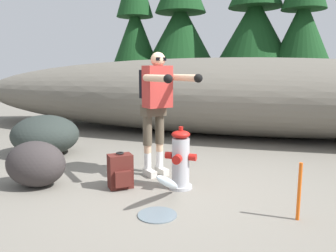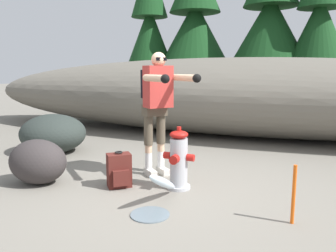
{
  "view_description": "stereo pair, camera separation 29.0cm",
  "coord_description": "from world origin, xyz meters",
  "px_view_note": "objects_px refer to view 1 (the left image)",
  "views": [
    {
      "loc": [
        1.26,
        -3.96,
        1.51
      ],
      "look_at": [
        -0.17,
        0.35,
        0.75
      ],
      "focal_mm": 36.15,
      "sensor_mm": 36.0,
      "label": 1
    },
    {
      "loc": [
        1.53,
        -3.86,
        1.51
      ],
      "look_at": [
        -0.17,
        0.35,
        0.75
      ],
      "focal_mm": 36.15,
      "sensor_mm": 36.0,
      "label": 2
    }
  ],
  "objects_px": {
    "fire_hydrant": "(181,160)",
    "utility_worker": "(157,99)",
    "spare_backpack": "(120,172)",
    "boulder_large": "(45,135)",
    "boulder_mid": "(36,164)",
    "survey_stake": "(299,192)"
  },
  "relations": [
    {
      "from": "fire_hydrant",
      "to": "utility_worker",
      "type": "xyz_separation_m",
      "value": [
        -0.46,
        0.39,
        0.74
      ]
    },
    {
      "from": "spare_backpack",
      "to": "boulder_large",
      "type": "relative_size",
      "value": 0.39
    },
    {
      "from": "fire_hydrant",
      "to": "spare_backpack",
      "type": "relative_size",
      "value": 1.71
    },
    {
      "from": "fire_hydrant",
      "to": "boulder_large",
      "type": "bearing_deg",
      "value": 161.23
    },
    {
      "from": "boulder_large",
      "to": "boulder_mid",
      "type": "height_order",
      "value": "boulder_large"
    },
    {
      "from": "utility_worker",
      "to": "boulder_large",
      "type": "xyz_separation_m",
      "value": [
        -2.34,
        0.56,
        -0.76
      ]
    },
    {
      "from": "fire_hydrant",
      "to": "survey_stake",
      "type": "relative_size",
      "value": 1.34
    },
    {
      "from": "utility_worker",
      "to": "survey_stake",
      "type": "relative_size",
      "value": 2.9
    },
    {
      "from": "spare_backpack",
      "to": "survey_stake",
      "type": "bearing_deg",
      "value": 41.02
    },
    {
      "from": "spare_backpack",
      "to": "survey_stake",
      "type": "height_order",
      "value": "survey_stake"
    },
    {
      "from": "boulder_large",
      "to": "spare_backpack",
      "type": "bearing_deg",
      "value": -29.75
    },
    {
      "from": "boulder_mid",
      "to": "survey_stake",
      "type": "height_order",
      "value": "survey_stake"
    },
    {
      "from": "utility_worker",
      "to": "boulder_mid",
      "type": "distance_m",
      "value": 1.82
    },
    {
      "from": "utility_worker",
      "to": "spare_backpack",
      "type": "distance_m",
      "value": 1.12
    },
    {
      "from": "survey_stake",
      "to": "boulder_large",
      "type": "bearing_deg",
      "value": 160.68
    },
    {
      "from": "fire_hydrant",
      "to": "survey_stake",
      "type": "xyz_separation_m",
      "value": [
        1.39,
        -0.52,
        -0.07
      ]
    },
    {
      "from": "fire_hydrant",
      "to": "spare_backpack",
      "type": "height_order",
      "value": "fire_hydrant"
    },
    {
      "from": "boulder_mid",
      "to": "survey_stake",
      "type": "bearing_deg",
      "value": -0.11
    },
    {
      "from": "spare_backpack",
      "to": "boulder_mid",
      "type": "height_order",
      "value": "boulder_mid"
    },
    {
      "from": "fire_hydrant",
      "to": "boulder_large",
      "type": "distance_m",
      "value": 2.96
    },
    {
      "from": "utility_worker",
      "to": "survey_stake",
      "type": "xyz_separation_m",
      "value": [
        1.85,
        -0.91,
        -0.81
      ]
    },
    {
      "from": "boulder_large",
      "to": "boulder_mid",
      "type": "relative_size",
      "value": 1.55
    }
  ]
}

